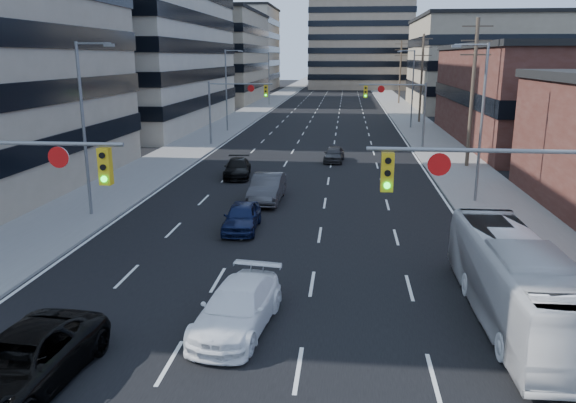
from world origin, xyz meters
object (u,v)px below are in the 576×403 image
(black_pickup, at_px, (22,363))
(transit_bus, at_px, (515,282))
(sedan_blue, at_px, (242,217))
(white_van, at_px, (237,308))

(black_pickup, relative_size, transit_bus, 0.55)
(transit_bus, bearing_deg, sedan_blue, 139.05)
(black_pickup, xyz_separation_m, sedan_blue, (3.08, 14.00, -0.06))
(sedan_blue, bearing_deg, black_pickup, -104.01)
(transit_bus, distance_m, sedan_blue, 13.64)
(white_van, distance_m, transit_bus, 8.84)
(white_van, height_order, transit_bus, transit_bus)
(black_pickup, bearing_deg, white_van, 42.65)
(black_pickup, relative_size, white_van, 1.09)
(sedan_blue, bearing_deg, transit_bus, -41.54)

